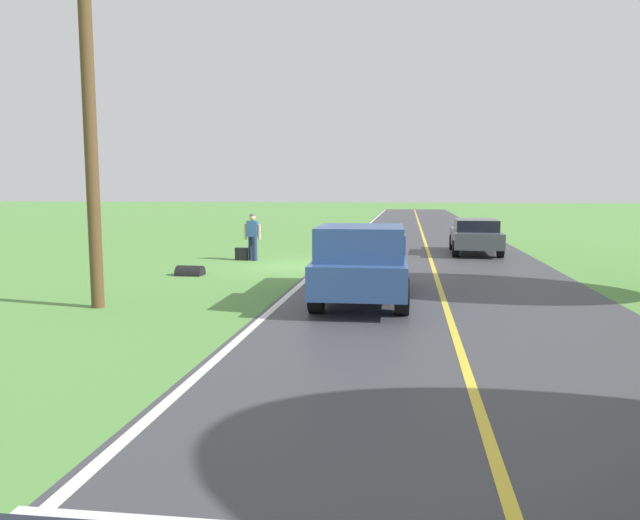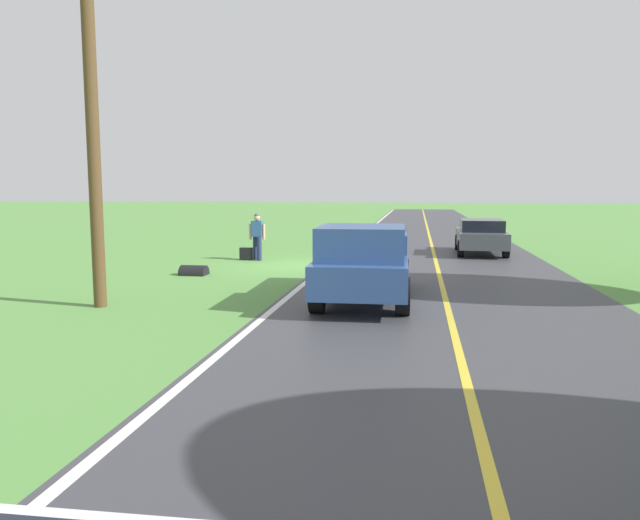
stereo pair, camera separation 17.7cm
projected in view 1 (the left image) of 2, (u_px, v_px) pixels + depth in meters
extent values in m
plane|color=#568E42|center=(293.00, 266.00, 20.28)|extent=(200.00, 200.00, 0.00)
cube|color=#3D3D42|center=(434.00, 269.00, 19.59)|extent=(7.91, 120.00, 0.00)
cube|color=silver|center=(321.00, 266.00, 20.13)|extent=(0.16, 117.60, 0.00)
cube|color=gold|center=(434.00, 268.00, 19.59)|extent=(0.14, 117.60, 0.00)
cylinder|color=navy|center=(255.00, 249.00, 21.70)|extent=(0.18, 0.18, 0.88)
cylinder|color=navy|center=(251.00, 248.00, 21.98)|extent=(0.18, 0.18, 0.88)
cube|color=#335999|center=(253.00, 229.00, 21.75)|extent=(0.40, 0.27, 0.58)
sphere|color=tan|center=(252.00, 218.00, 21.71)|extent=(0.23, 0.23, 0.23)
sphere|color=#4C564C|center=(252.00, 216.00, 21.70)|extent=(0.20, 0.20, 0.20)
cube|color=#234C2D|center=(254.00, 228.00, 21.95)|extent=(0.32, 0.21, 0.44)
cylinder|color=tan|center=(259.00, 232.00, 21.70)|extent=(0.10, 0.10, 0.58)
cylinder|color=tan|center=(246.00, 232.00, 21.79)|extent=(0.10, 0.10, 0.58)
cube|color=black|center=(242.00, 254.00, 21.88)|extent=(0.46, 0.21, 0.47)
cube|color=#2D4C84|center=(363.00, 268.00, 14.11)|extent=(2.14, 5.45, 0.70)
cube|color=#2D4C84|center=(361.00, 243.00, 12.85)|extent=(1.89, 2.21, 0.72)
cube|color=black|center=(361.00, 239.00, 12.84)|extent=(1.71, 1.34, 0.43)
cube|color=#2D4C84|center=(402.00, 240.00, 14.99)|extent=(0.18, 3.03, 0.45)
cube|color=#2D4C84|center=(329.00, 240.00, 15.22)|extent=(0.18, 3.03, 0.45)
cube|color=#2D4C84|center=(368.00, 235.00, 16.59)|extent=(1.84, 0.15, 0.45)
cylinder|color=black|center=(402.00, 296.00, 12.32)|extent=(0.32, 0.81, 0.80)
cylinder|color=black|center=(316.00, 294.00, 12.53)|extent=(0.32, 0.81, 0.80)
cylinder|color=black|center=(400.00, 274.00, 15.57)|extent=(0.32, 0.81, 0.80)
cylinder|color=black|center=(332.00, 273.00, 15.79)|extent=(0.32, 0.81, 0.80)
cube|color=#4C5156|center=(475.00, 238.00, 24.19)|extent=(1.97, 4.45, 0.62)
cube|color=black|center=(476.00, 225.00, 23.93)|extent=(1.69, 2.42, 0.46)
cylinder|color=black|center=(452.00, 242.00, 25.74)|extent=(0.26, 0.67, 0.66)
cylinder|color=black|center=(492.00, 243.00, 25.45)|extent=(0.26, 0.67, 0.66)
cylinder|color=black|center=(456.00, 248.00, 23.00)|extent=(0.26, 0.67, 0.66)
cylinder|color=black|center=(501.00, 249.00, 22.71)|extent=(0.26, 0.67, 0.66)
cylinder|color=brown|center=(90.00, 126.00, 12.68)|extent=(0.28, 0.28, 7.93)
cylinder|color=black|center=(190.00, 275.00, 18.09)|extent=(0.80, 0.60, 0.60)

